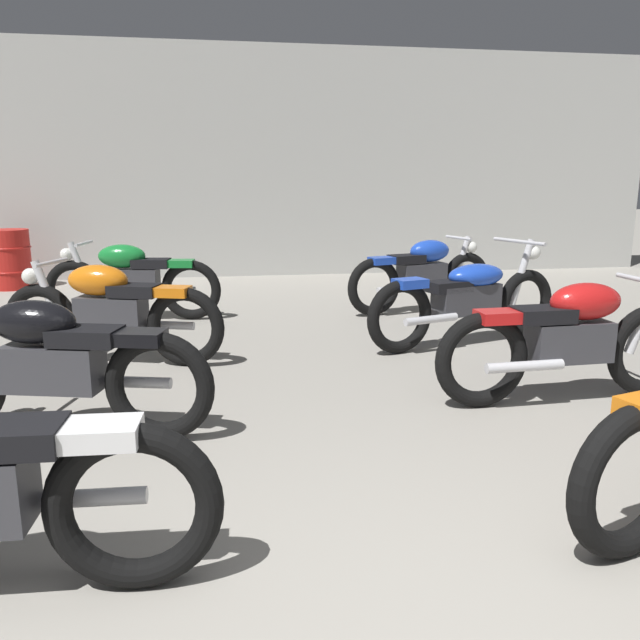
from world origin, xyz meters
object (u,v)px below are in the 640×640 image
(oil_drum, at_px, (10,259))
(motorcycle_left_row_3, at_px, (132,279))
(motorcycle_right_row_1, at_px, (571,338))
(motorcycle_right_row_2, at_px, (468,297))
(motorcycle_right_row_3, at_px, (423,273))
(motorcycle_left_row_1, at_px, (52,364))
(motorcycle_left_row_2, at_px, (110,310))

(oil_drum, bearing_deg, motorcycle_left_row_3, -50.73)
(motorcycle_right_row_1, relative_size, motorcycle_right_row_2, 0.94)
(motorcycle_right_row_1, bearing_deg, motorcycle_right_row_3, 90.24)
(motorcycle_left_row_1, distance_m, motorcycle_right_row_3, 4.74)
(motorcycle_left_row_1, relative_size, motorcycle_left_row_3, 0.99)
(motorcycle_left_row_2, height_order, oil_drum, motorcycle_left_row_2)
(motorcycle_left_row_1, bearing_deg, motorcycle_left_row_2, 86.72)
(motorcycle_left_row_3, bearing_deg, motorcycle_left_row_1, -90.83)
(motorcycle_left_row_3, xyz_separation_m, motorcycle_right_row_1, (3.37, -3.27, 0.00))
(motorcycle_left_row_2, bearing_deg, oil_drum, 115.88)
(motorcycle_left_row_2, relative_size, oil_drum, 2.25)
(motorcycle_left_row_3, bearing_deg, oil_drum, 129.27)
(motorcycle_left_row_2, distance_m, motorcycle_right_row_3, 3.73)
(motorcycle_left_row_1, height_order, motorcycle_right_row_3, same)
(motorcycle_left_row_3, distance_m, motorcycle_right_row_3, 3.36)
(motorcycle_left_row_3, bearing_deg, motorcycle_left_row_2, -88.59)
(motorcycle_left_row_1, height_order, oil_drum, motorcycle_left_row_1)
(motorcycle_left_row_2, bearing_deg, motorcycle_left_row_1, -93.28)
(motorcycle_left_row_2, height_order, motorcycle_right_row_2, motorcycle_right_row_2)
(motorcycle_left_row_1, relative_size, motorcycle_right_row_1, 0.98)
(motorcycle_left_row_2, xyz_separation_m, motorcycle_left_row_3, (-0.04, 1.76, 0.00))
(motorcycle_left_row_2, bearing_deg, motorcycle_right_row_2, 2.14)
(motorcycle_right_row_3, relative_size, oil_drum, 2.27)
(motorcycle_left_row_2, height_order, motorcycle_right_row_1, same)
(motorcycle_left_row_3, bearing_deg, motorcycle_right_row_3, -1.03)
(motorcycle_left_row_1, relative_size, motorcycle_right_row_3, 1.00)
(motorcycle_left_row_3, relative_size, motorcycle_right_row_3, 1.02)
(motorcycle_right_row_3, xyz_separation_m, oil_drum, (-5.35, 2.50, -0.03))
(motorcycle_left_row_1, distance_m, motorcycle_left_row_3, 3.36)
(motorcycle_left_row_3, relative_size, motorcycle_right_row_1, 0.99)
(motorcycle_right_row_2, distance_m, oil_drum, 6.67)
(motorcycle_left_row_2, relative_size, motorcycle_right_row_3, 0.99)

